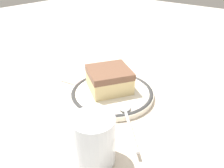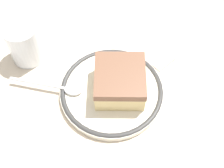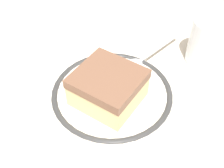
{
  "view_description": "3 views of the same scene",
  "coord_description": "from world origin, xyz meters",
  "px_view_note": "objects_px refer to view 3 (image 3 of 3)",
  "views": [
    {
      "loc": [
        -0.28,
        0.34,
        0.28
      ],
      "look_at": [
        0.0,
        0.01,
        0.03
      ],
      "focal_mm": 35.39,
      "sensor_mm": 36.0,
      "label": 1
    },
    {
      "loc": [
        -0.15,
        -0.24,
        0.5
      ],
      "look_at": [
        0.0,
        0.01,
        0.03
      ],
      "focal_mm": 49.33,
      "sensor_mm": 36.0,
      "label": 2
    },
    {
      "loc": [
        0.32,
        0.02,
        0.36
      ],
      "look_at": [
        0.0,
        0.01,
        0.03
      ],
      "focal_mm": 48.25,
      "sensor_mm": 36.0,
      "label": 3
    }
  ],
  "objects_px": {
    "cake_slice": "(109,88)",
    "spoon": "(143,59)",
    "plate": "(112,95)",
    "cup": "(207,44)"
  },
  "relations": [
    {
      "from": "cake_slice",
      "to": "spoon",
      "type": "distance_m",
      "value": 0.11
    },
    {
      "from": "cake_slice",
      "to": "cup",
      "type": "height_order",
      "value": "cup"
    },
    {
      "from": "spoon",
      "to": "cup",
      "type": "height_order",
      "value": "cup"
    },
    {
      "from": "spoon",
      "to": "cup",
      "type": "bearing_deg",
      "value": 100.27
    },
    {
      "from": "spoon",
      "to": "cup",
      "type": "xyz_separation_m",
      "value": [
        -0.02,
        0.11,
        0.02
      ]
    },
    {
      "from": "plate",
      "to": "cake_slice",
      "type": "bearing_deg",
      "value": -16.73
    },
    {
      "from": "plate",
      "to": "cup",
      "type": "height_order",
      "value": "cup"
    },
    {
      "from": "cake_slice",
      "to": "spoon",
      "type": "height_order",
      "value": "cake_slice"
    },
    {
      "from": "cake_slice",
      "to": "plate",
      "type": "bearing_deg",
      "value": 163.27
    },
    {
      "from": "plate",
      "to": "cake_slice",
      "type": "relative_size",
      "value": 1.52
    }
  ]
}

